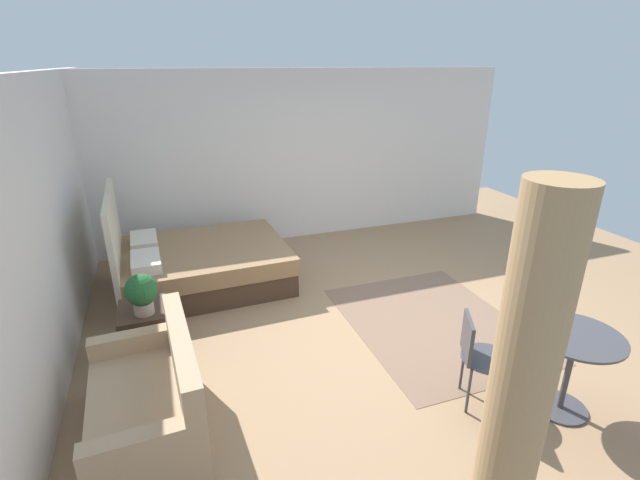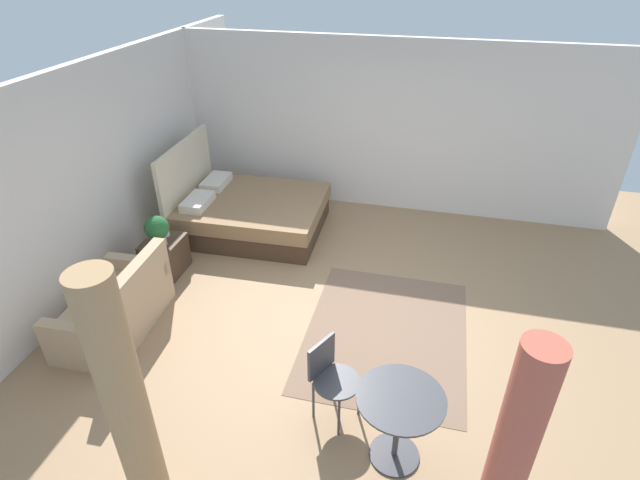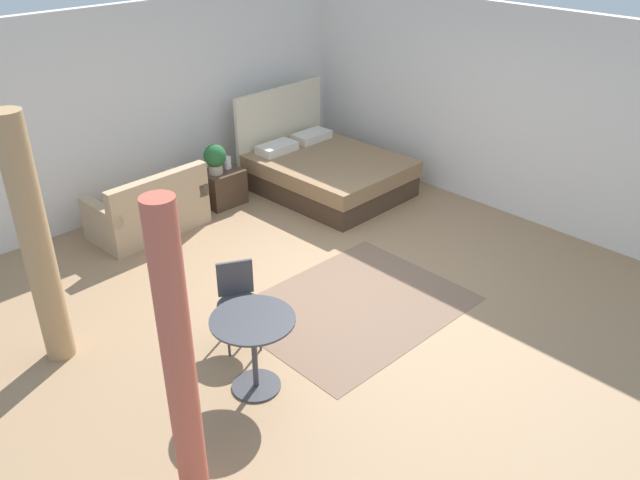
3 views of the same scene
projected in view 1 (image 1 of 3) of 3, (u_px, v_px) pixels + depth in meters
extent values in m
cube|color=#9E7A56|center=(394.00, 322.00, 5.13)|extent=(8.96, 9.70, 0.02)
cube|color=silver|center=(27.00, 252.00, 3.59)|extent=(8.96, 0.12, 2.64)
cube|color=silver|center=(309.00, 156.00, 7.25)|extent=(0.12, 6.70, 2.64)
cube|color=#7F604C|center=(433.00, 323.00, 5.08)|extent=(2.25, 1.76, 0.01)
cube|color=#473323|center=(207.00, 273.00, 5.95)|extent=(1.65, 2.03, 0.30)
cube|color=#93704C|center=(205.00, 255.00, 5.85)|extent=(1.69, 2.07, 0.22)
cube|color=beige|center=(116.00, 248.00, 5.41)|extent=(1.65, 0.11, 1.32)
cube|color=silver|center=(146.00, 262.00, 5.24)|extent=(0.58, 0.34, 0.12)
cube|color=silver|center=(144.00, 241.00, 5.85)|extent=(0.58, 0.34, 0.12)
cube|color=tan|center=(146.00, 413.00, 3.51)|extent=(1.41, 0.85, 0.39)
cube|color=tan|center=(183.00, 358.00, 3.48)|extent=(1.38, 0.21, 0.44)
cube|color=tan|center=(137.00, 340.00, 3.94)|extent=(0.18, 0.79, 0.17)
cube|color=tan|center=(145.00, 443.00, 2.88)|extent=(0.18, 0.79, 0.17)
cube|color=#473323|center=(145.00, 330.00, 4.51)|extent=(0.53, 0.45, 0.48)
cylinder|color=tan|center=(144.00, 308.00, 4.32)|extent=(0.18, 0.18, 0.12)
sphere|color=#235B2D|center=(141.00, 290.00, 4.26)|extent=(0.30, 0.30, 0.30)
cylinder|color=silver|center=(139.00, 296.00, 4.50)|extent=(0.10, 0.10, 0.16)
cylinder|color=#3F3F44|center=(559.00, 407.00, 3.83)|extent=(0.43, 0.43, 0.02)
cylinder|color=#3F3F44|center=(567.00, 374.00, 3.70)|extent=(0.05, 0.05, 0.71)
cylinder|color=#3F3F44|center=(577.00, 336.00, 3.57)|extent=(0.72, 0.72, 0.02)
cylinder|color=#3F3F44|center=(506.00, 394.00, 3.67)|extent=(0.02, 0.02, 0.43)
cylinder|color=#3F3F44|center=(498.00, 371.00, 3.95)|extent=(0.02, 0.02, 0.43)
cylinder|color=#3F3F44|center=(469.00, 391.00, 3.71)|extent=(0.02, 0.02, 0.43)
cylinder|color=#3F3F44|center=(463.00, 369.00, 3.98)|extent=(0.02, 0.02, 0.43)
cylinder|color=#3F3F44|center=(487.00, 358.00, 3.75)|extent=(0.57, 0.57, 0.02)
cube|color=#3F3F44|center=(467.00, 338.00, 3.70)|extent=(0.32, 0.18, 0.35)
cylinder|color=tan|center=(510.00, 441.00, 1.99)|extent=(0.26, 0.26, 2.35)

